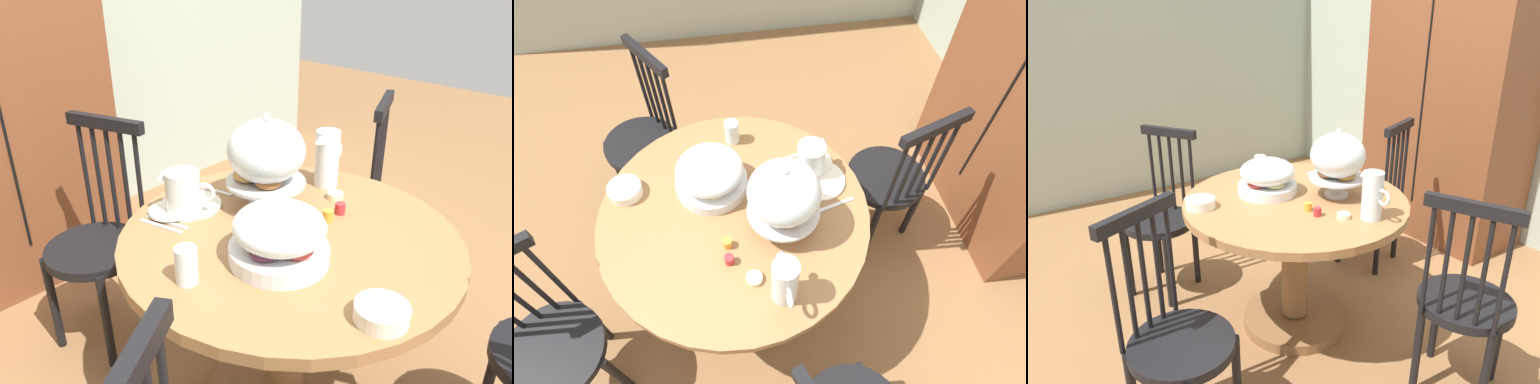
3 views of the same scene
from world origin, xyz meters
TOP-DOWN VIEW (x-y plane):
  - ground_plane at (0.00, 0.00)m, footprint 10.00×10.00m
  - wall_back at (0.00, 1.83)m, footprint 4.80×0.06m
  - dining_table at (-0.02, -0.10)m, footprint 1.11×1.11m
  - windsor_chair_by_cabinet at (0.78, 0.20)m, footprint 0.43×0.43m
  - windsor_chair_facing_door at (-0.27, 0.72)m, footprint 0.43×0.43m
  - pastry_stand_with_dome at (0.07, 0.09)m, footprint 0.28×0.28m
  - fruit_platter_covered at (-0.16, -0.17)m, footprint 0.30×0.30m
  - orange_juice_pitcher at (0.37, 0.04)m, footprint 0.17×0.09m
  - milk_pitcher at (-0.17, 0.25)m, footprint 0.14×0.18m
  - china_plate_large at (-0.11, 0.28)m, footprint 0.22×0.22m
  - china_plate_small at (-0.20, 0.29)m, footprint 0.15×0.15m
  - cereal_bowl at (-0.18, -0.53)m, footprint 0.14×0.14m
  - drinking_glass at (-0.41, -0.06)m, footprint 0.06×0.06m
  - butter_dish at (0.29, -0.06)m, footprint 0.06×0.06m
  - jam_jar_strawberry at (0.21, -0.14)m, footprint 0.04×0.04m
  - jam_jar_apricot at (0.14, -0.14)m, footprint 0.04×0.04m
  - table_knife at (-0.25, 0.25)m, footprint 0.05×0.17m
  - dinner_fork at (-0.28, 0.24)m, footprint 0.05×0.17m
  - soup_spoon at (0.02, 0.32)m, footprint 0.05×0.17m

SIDE VIEW (x-z plane):
  - ground_plane at x=0.00m, z-range 0.00..0.00m
  - windsor_chair_by_cabinet at x=0.78m, z-range -0.03..0.94m
  - windsor_chair_facing_door at x=-0.27m, z-range -0.03..0.94m
  - dining_table at x=-0.02m, z-range 0.14..0.88m
  - table_knife at x=-0.25m, z-range 0.74..0.75m
  - dinner_fork at x=-0.28m, z-range 0.74..0.75m
  - soup_spoon at x=0.02m, z-range 0.74..0.75m
  - china_plate_large at x=-0.11m, z-range 0.74..0.75m
  - butter_dish at x=0.29m, z-range 0.74..0.76m
  - china_plate_small at x=-0.20m, z-range 0.75..0.76m
  - jam_jar_strawberry at x=0.21m, z-range 0.74..0.78m
  - jam_jar_apricot at x=0.14m, z-range 0.74..0.78m
  - cereal_bowl at x=-0.18m, z-range 0.74..0.78m
  - drinking_glass at x=-0.41m, z-range 0.74..0.85m
  - milk_pitcher at x=-0.17m, z-range 0.73..0.90m
  - fruit_platter_covered at x=-0.16m, z-range 0.74..0.92m
  - orange_juice_pitcher at x=0.37m, z-range 0.73..0.95m
  - pastry_stand_with_dome at x=0.07m, z-range 0.77..1.11m
  - wall_back at x=0.00m, z-range 0.00..2.60m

